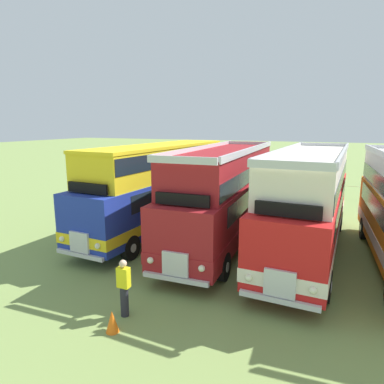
{
  "coord_description": "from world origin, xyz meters",
  "views": [
    {
      "loc": [
        -2.8,
        -15.0,
        5.51
      ],
      "look_at": [
        -9.19,
        -0.03,
        2.26
      ],
      "focal_mm": 31.81,
      "sensor_mm": 36.0,
      "label": 1
    }
  ],
  "objects_px": {
    "bus_first_in_row": "(160,183)",
    "marshal_person": "(124,287)",
    "cone_near_end": "(112,321)",
    "bus_third_in_row": "(309,199)",
    "bus_second_in_row": "(225,192)"
  },
  "relations": [
    {
      "from": "bus_first_in_row",
      "to": "cone_near_end",
      "type": "distance_m",
      "value": 9.58
    },
    {
      "from": "bus_third_in_row",
      "to": "marshal_person",
      "type": "bearing_deg",
      "value": -120.64
    },
    {
      "from": "bus_first_in_row",
      "to": "bus_second_in_row",
      "type": "bearing_deg",
      "value": -6.9
    },
    {
      "from": "cone_near_end",
      "to": "bus_second_in_row",
      "type": "bearing_deg",
      "value": 86.55
    },
    {
      "from": "bus_first_in_row",
      "to": "bus_second_in_row",
      "type": "height_order",
      "value": "bus_second_in_row"
    },
    {
      "from": "bus_third_in_row",
      "to": "cone_near_end",
      "type": "relative_size",
      "value": 19.1
    },
    {
      "from": "bus_first_in_row",
      "to": "bus_third_in_row",
      "type": "xyz_separation_m",
      "value": [
        7.52,
        -0.48,
        -0.11
      ]
    },
    {
      "from": "bus_first_in_row",
      "to": "cone_near_end",
      "type": "xyz_separation_m",
      "value": [
        3.25,
        -8.74,
        -2.17
      ]
    },
    {
      "from": "bus_second_in_row",
      "to": "marshal_person",
      "type": "distance_m",
      "value": 7.65
    },
    {
      "from": "cone_near_end",
      "to": "bus_third_in_row",
      "type": "bearing_deg",
      "value": 62.67
    },
    {
      "from": "bus_second_in_row",
      "to": "bus_third_in_row",
      "type": "relative_size",
      "value": 0.99
    },
    {
      "from": "bus_third_in_row",
      "to": "bus_second_in_row",
      "type": "bearing_deg",
      "value": 179.67
    },
    {
      "from": "bus_third_in_row",
      "to": "marshal_person",
      "type": "relative_size",
      "value": 6.78
    },
    {
      "from": "cone_near_end",
      "to": "marshal_person",
      "type": "bearing_deg",
      "value": 100.3
    },
    {
      "from": "bus_first_in_row",
      "to": "marshal_person",
      "type": "distance_m",
      "value": 8.67
    }
  ]
}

